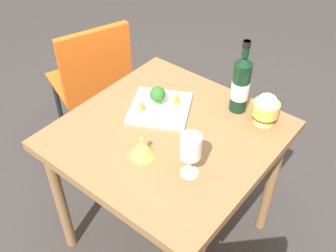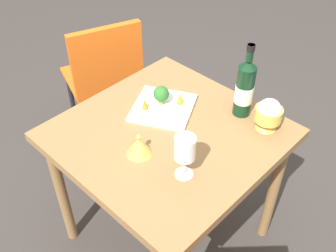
{
  "view_description": "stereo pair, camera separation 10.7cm",
  "coord_description": "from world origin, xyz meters",
  "px_view_note": "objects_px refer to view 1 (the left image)",
  "views": [
    {
      "loc": [
        0.93,
        0.75,
        1.8
      ],
      "look_at": [
        0.0,
        0.0,
        0.75
      ],
      "focal_mm": 42.3,
      "sensor_mm": 36.0,
      "label": 1
    },
    {
      "loc": [
        0.86,
        0.83,
        1.8
      ],
      "look_at": [
        0.0,
        0.0,
        0.75
      ],
      "focal_mm": 42.3,
      "sensor_mm": 36.0,
      "label": 2
    }
  ],
  "objects_px": {
    "wine_bottle": "(241,84)",
    "rice_bowl": "(266,108)",
    "carrot_garnish_left": "(177,97)",
    "serving_plate": "(160,108)",
    "broccoli_floret": "(158,95)",
    "wine_glass": "(191,148)",
    "carrot_garnish_right": "(142,105)",
    "chair_near_window": "(93,77)",
    "rice_bowl_lid": "(142,148)"
  },
  "relations": [
    {
      "from": "carrot_garnish_left",
      "to": "rice_bowl",
      "type": "bearing_deg",
      "value": 111.7
    },
    {
      "from": "chair_near_window",
      "to": "rice_bowl",
      "type": "height_order",
      "value": "rice_bowl"
    },
    {
      "from": "wine_glass",
      "to": "carrot_garnish_right",
      "type": "height_order",
      "value": "wine_glass"
    },
    {
      "from": "wine_glass",
      "to": "carrot_garnish_left",
      "type": "height_order",
      "value": "wine_glass"
    },
    {
      "from": "chair_near_window",
      "to": "carrot_garnish_left",
      "type": "relative_size",
      "value": 13.66
    },
    {
      "from": "wine_bottle",
      "to": "rice_bowl",
      "type": "height_order",
      "value": "wine_bottle"
    },
    {
      "from": "chair_near_window",
      "to": "wine_bottle",
      "type": "relative_size",
      "value": 2.58
    },
    {
      "from": "serving_plate",
      "to": "carrot_garnish_right",
      "type": "xyz_separation_m",
      "value": [
        0.07,
        -0.04,
        0.03
      ]
    },
    {
      "from": "rice_bowl_lid",
      "to": "rice_bowl",
      "type": "bearing_deg",
      "value": 149.96
    },
    {
      "from": "chair_near_window",
      "to": "broccoli_floret",
      "type": "relative_size",
      "value": 9.91
    },
    {
      "from": "wine_glass",
      "to": "wine_bottle",
      "type": "bearing_deg",
      "value": -171.96
    },
    {
      "from": "chair_near_window",
      "to": "rice_bowl_lid",
      "type": "xyz_separation_m",
      "value": [
        0.43,
        0.77,
        0.23
      ]
    },
    {
      "from": "wine_bottle",
      "to": "rice_bowl_lid",
      "type": "xyz_separation_m",
      "value": [
        0.47,
        -0.13,
        -0.09
      ]
    },
    {
      "from": "serving_plate",
      "to": "broccoli_floret",
      "type": "height_order",
      "value": "broccoli_floret"
    },
    {
      "from": "rice_bowl",
      "to": "serving_plate",
      "type": "height_order",
      "value": "rice_bowl"
    },
    {
      "from": "wine_bottle",
      "to": "rice_bowl_lid",
      "type": "bearing_deg",
      "value": -16.0
    },
    {
      "from": "wine_bottle",
      "to": "wine_glass",
      "type": "height_order",
      "value": "wine_bottle"
    },
    {
      "from": "rice_bowl",
      "to": "carrot_garnish_right",
      "type": "bearing_deg",
      "value": -58.24
    },
    {
      "from": "wine_bottle",
      "to": "carrot_garnish_left",
      "type": "height_order",
      "value": "wine_bottle"
    },
    {
      "from": "wine_glass",
      "to": "broccoli_floret",
      "type": "height_order",
      "value": "wine_glass"
    },
    {
      "from": "wine_bottle",
      "to": "wine_glass",
      "type": "xyz_separation_m",
      "value": [
        0.43,
        0.06,
        -0.0
      ]
    },
    {
      "from": "serving_plate",
      "to": "carrot_garnish_right",
      "type": "relative_size",
      "value": 6.59
    },
    {
      "from": "broccoli_floret",
      "to": "carrot_garnish_right",
      "type": "xyz_separation_m",
      "value": [
        0.07,
        -0.03,
        -0.02
      ]
    },
    {
      "from": "serving_plate",
      "to": "carrot_garnish_left",
      "type": "height_order",
      "value": "carrot_garnish_left"
    },
    {
      "from": "serving_plate",
      "to": "broccoli_floret",
      "type": "relative_size",
      "value": 3.94
    },
    {
      "from": "chair_near_window",
      "to": "carrot_garnish_right",
      "type": "distance_m",
      "value": 0.69
    },
    {
      "from": "carrot_garnish_left",
      "to": "carrot_garnish_right",
      "type": "relative_size",
      "value": 1.21
    },
    {
      "from": "wine_glass",
      "to": "carrot_garnish_left",
      "type": "bearing_deg",
      "value": -135.32
    },
    {
      "from": "serving_plate",
      "to": "carrot_garnish_left",
      "type": "distance_m",
      "value": 0.09
    },
    {
      "from": "carrot_garnish_right",
      "to": "wine_bottle",
      "type": "bearing_deg",
      "value": 132.54
    },
    {
      "from": "chair_near_window",
      "to": "broccoli_floret",
      "type": "bearing_deg",
      "value": -85.23
    },
    {
      "from": "broccoli_floret",
      "to": "wine_glass",
      "type": "bearing_deg",
      "value": 56.28
    },
    {
      "from": "rice_bowl_lid",
      "to": "broccoli_floret",
      "type": "relative_size",
      "value": 1.17
    },
    {
      "from": "wine_bottle",
      "to": "carrot_garnish_right",
      "type": "bearing_deg",
      "value": -47.46
    },
    {
      "from": "rice_bowl_lid",
      "to": "serving_plate",
      "type": "distance_m",
      "value": 0.29
    },
    {
      "from": "wine_glass",
      "to": "carrot_garnish_left",
      "type": "relative_size",
      "value": 2.88
    },
    {
      "from": "rice_bowl",
      "to": "carrot_garnish_left",
      "type": "xyz_separation_m",
      "value": [
        0.14,
        -0.35,
        -0.03
      ]
    },
    {
      "from": "wine_bottle",
      "to": "rice_bowl_lid",
      "type": "height_order",
      "value": "wine_bottle"
    },
    {
      "from": "wine_bottle",
      "to": "rice_bowl",
      "type": "distance_m",
      "value": 0.14
    },
    {
      "from": "wine_bottle",
      "to": "serving_plate",
      "type": "relative_size",
      "value": 0.98
    },
    {
      "from": "wine_bottle",
      "to": "serving_plate",
      "type": "bearing_deg",
      "value": -50.44
    },
    {
      "from": "rice_bowl",
      "to": "rice_bowl_lid",
      "type": "xyz_separation_m",
      "value": [
        0.46,
        -0.27,
        -0.04
      ]
    },
    {
      "from": "serving_plate",
      "to": "carrot_garnish_left",
      "type": "relative_size",
      "value": 5.43
    },
    {
      "from": "rice_bowl",
      "to": "rice_bowl_lid",
      "type": "distance_m",
      "value": 0.53
    },
    {
      "from": "serving_plate",
      "to": "wine_glass",
      "type": "bearing_deg",
      "value": 55.72
    },
    {
      "from": "carrot_garnish_left",
      "to": "chair_near_window",
      "type": "bearing_deg",
      "value": -99.16
    },
    {
      "from": "broccoli_floret",
      "to": "carrot_garnish_left",
      "type": "bearing_deg",
      "value": 133.69
    },
    {
      "from": "serving_plate",
      "to": "carrot_garnish_right",
      "type": "height_order",
      "value": "carrot_garnish_right"
    },
    {
      "from": "wine_bottle",
      "to": "carrot_garnish_left",
      "type": "bearing_deg",
      "value": -55.78
    },
    {
      "from": "chair_near_window",
      "to": "wine_bottle",
      "type": "distance_m",
      "value": 0.96
    }
  ]
}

